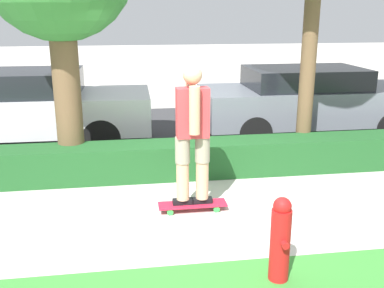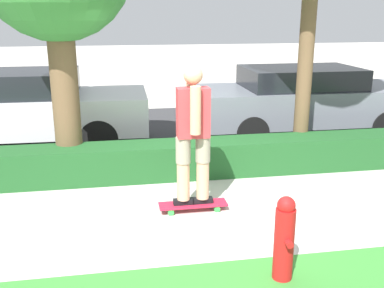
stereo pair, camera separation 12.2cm
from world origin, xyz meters
name	(u,v)px [view 1 (the left image)]	position (x,y,z in m)	size (l,w,h in m)	color
ground_plane	(201,220)	(0.00, 0.00, 0.00)	(60.00, 60.00, 0.00)	#BCB7AD
street_asphalt	(168,133)	(0.00, 4.20, 0.00)	(12.69, 5.00, 0.01)	#38383A
hedge_row	(184,159)	(0.00, 1.60, 0.27)	(12.69, 0.60, 0.54)	#1E5123
skateboard	(192,205)	(-0.07, 0.28, 0.08)	(0.88, 0.24, 0.10)	red
skater_person	(193,133)	(-0.07, 0.28, 1.05)	(0.51, 0.46, 1.77)	black
parked_car_front	(20,107)	(-2.80, 3.55, 0.78)	(4.73, 1.79, 1.45)	silver
parked_car_middle	(308,100)	(2.82, 3.60, 0.75)	(4.38, 1.77, 1.40)	slate
fire_hydrant	(280,239)	(0.51, -1.38, 0.43)	(0.19, 0.31, 0.85)	red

